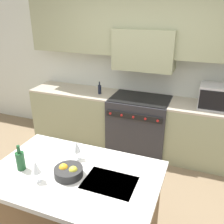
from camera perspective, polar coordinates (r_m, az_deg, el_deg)
name	(u,v)px	position (r m, az deg, el deg)	size (l,w,h in m)	color
ground_plane	(97,223)	(3.09, -3.44, -23.94)	(10.00, 10.00, 0.00)	#7A664C
back_cabinetry	(147,51)	(4.01, 7.94, 13.65)	(10.00, 0.46, 2.70)	silver
back_counter	(139,124)	(4.13, 6.24, -2.78)	(3.80, 0.62, 0.91)	gray
range_stove	(139,124)	(4.11, 6.17, -2.83)	(0.93, 0.70, 0.92)	#2D2D33
microwave	(219,97)	(3.79, 23.24, 3.15)	(0.53, 0.37, 0.33)	#B7B7BC
kitchen_island	(77,211)	(2.59, -8.02, -21.54)	(1.51, 0.97, 0.89)	brown
wine_bottle	(20,160)	(2.42, -20.21, -10.31)	(0.08, 0.08, 0.24)	#194723
wine_glass_near	(36,168)	(2.21, -17.05, -12.10)	(0.08, 0.08, 0.19)	white
wine_glass_far	(76,147)	(2.41, -8.12, -7.93)	(0.08, 0.08, 0.19)	white
fruit_bowl	(69,171)	(2.26, -9.91, -13.23)	(0.25, 0.25, 0.11)	black
oil_bottle_on_counter	(100,89)	(4.10, -2.86, 5.21)	(0.06, 0.06, 0.21)	black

